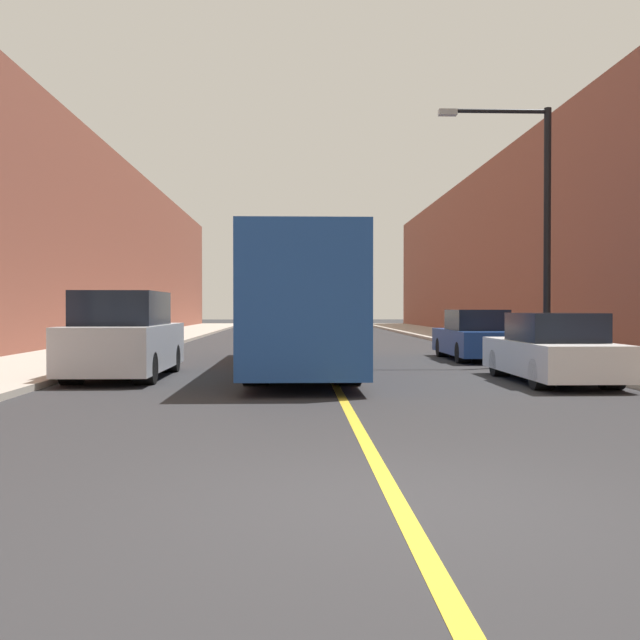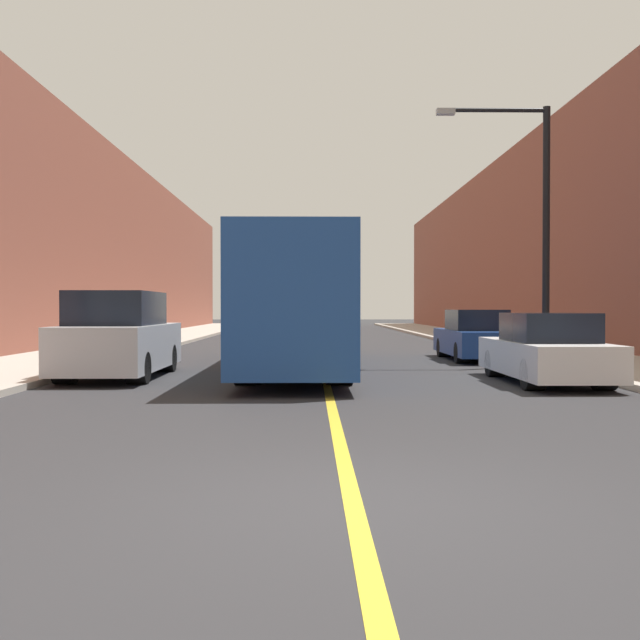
% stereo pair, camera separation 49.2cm
% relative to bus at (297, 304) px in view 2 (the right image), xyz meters
% --- Properties ---
extents(ground_plane, '(200.00, 200.00, 0.00)m').
position_rel_bus_xyz_m(ground_plane, '(0.69, -13.53, -1.72)').
color(ground_plane, '#2D2D30').
extents(sidewalk_left, '(3.84, 72.00, 0.14)m').
position_rel_bus_xyz_m(sidewalk_left, '(-7.09, 16.47, -1.65)').
color(sidewalk_left, '#B2AA9E').
rests_on(sidewalk_left, ground).
extents(sidewalk_right, '(3.84, 72.00, 0.14)m').
position_rel_bus_xyz_m(sidewalk_right, '(8.47, 16.47, -1.65)').
color(sidewalk_right, '#B2AA9E').
rests_on(sidewalk_right, ground).
extents(building_row_left, '(4.00, 72.00, 9.39)m').
position_rel_bus_xyz_m(building_row_left, '(-11.01, 16.47, 2.98)').
color(building_row_left, brown).
rests_on(building_row_left, ground).
extents(building_row_right, '(4.00, 72.00, 9.62)m').
position_rel_bus_xyz_m(building_row_right, '(12.39, 16.47, 3.09)').
color(building_row_right, brown).
rests_on(building_row_right, ground).
extents(road_center_line, '(0.16, 72.00, 0.01)m').
position_rel_bus_xyz_m(road_center_line, '(0.69, 16.47, -1.71)').
color(road_center_line, gold).
rests_on(road_center_line, ground).
extents(bus, '(2.45, 12.97, 3.20)m').
position_rel_bus_xyz_m(bus, '(0.00, 0.00, 0.00)').
color(bus, '#1E4793').
rests_on(bus, ground).
extents(parked_suv_left, '(1.95, 4.98, 1.98)m').
position_rel_bus_xyz_m(parked_suv_left, '(-4.04, -2.34, -0.81)').
color(parked_suv_left, silver).
rests_on(parked_suv_left, ground).
extents(car_right_near, '(1.76, 4.76, 1.50)m').
position_rel_bus_xyz_m(car_right_near, '(5.36, -3.72, -1.04)').
color(car_right_near, silver).
rests_on(car_right_near, ground).
extents(car_right_mid, '(1.75, 4.78, 1.55)m').
position_rel_bus_xyz_m(car_right_mid, '(5.42, 3.37, -1.02)').
color(car_right_mid, navy).
rests_on(car_right_mid, ground).
extents(street_lamp_right, '(3.14, 0.24, 7.00)m').
position_rel_bus_xyz_m(street_lamp_right, '(6.53, 0.97, 2.51)').
color(street_lamp_right, black).
rests_on(street_lamp_right, sidewalk_right).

